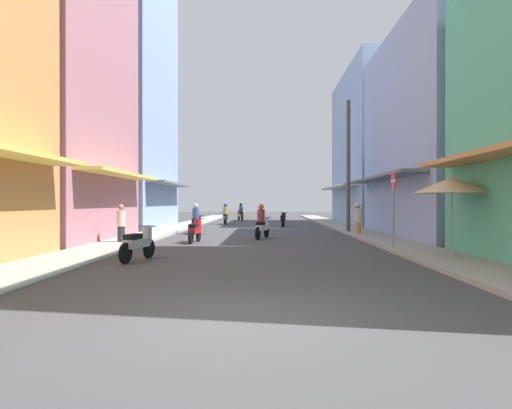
{
  "coord_description": "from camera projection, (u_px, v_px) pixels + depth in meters",
  "views": [
    {
      "loc": [
        0.31,
        -5.94,
        1.63
      ],
      "look_at": [
        -0.28,
        19.42,
        1.52
      ],
      "focal_mm": 30.62,
      "sensor_mm": 36.0,
      "label": 1
    }
  ],
  "objects": [
    {
      "name": "building_right_far",
      "position": [
        384.0,
        148.0,
        32.83
      ],
      "size": [
        7.05,
        12.25,
        11.42
      ],
      "color": "#8CA5CC",
      "rests_on": "ground"
    },
    {
      "name": "motorbike_maroon",
      "position": [
        196.0,
        220.0,
        22.84
      ],
      "size": [
        0.55,
        1.81,
        1.58
      ],
      "color": "black",
      "rests_on": "ground"
    },
    {
      "name": "building_right_mid",
      "position": [
        455.0,
        134.0,
        20.52
      ],
      "size": [
        7.05,
        11.04,
        9.76
      ],
      "color": "#8CA5CC",
      "rests_on": "ground"
    },
    {
      "name": "building_left_mid",
      "position": [
        39.0,
        27.0,
        18.25
      ],
      "size": [
        7.05,
        8.04,
        17.98
      ],
      "color": "#B7727F",
      "rests_on": "ground"
    },
    {
      "name": "pedestrian_crossing",
      "position": [
        121.0,
        225.0,
        16.77
      ],
      "size": [
        0.34,
        0.34,
        1.57
      ],
      "color": "#262628",
      "rests_on": "ground"
    },
    {
      "name": "sidewalk_right",
      "position": [
        353.0,
        230.0,
        25.02
      ],
      "size": [
        1.83,
        54.41,
        0.12
      ],
      "primitive_type": "cube",
      "color": "#9E9991",
      "rests_on": "ground"
    },
    {
      "name": "motorbike_silver",
      "position": [
        139.0,
        243.0,
        12.24
      ],
      "size": [
        0.66,
        1.78,
        0.96
      ],
      "color": "black",
      "rests_on": "ground"
    },
    {
      "name": "motorbike_red",
      "position": [
        195.0,
        230.0,
        17.77
      ],
      "size": [
        0.55,
        1.81,
        0.96
      ],
      "color": "black",
      "rests_on": "ground"
    },
    {
      "name": "pedestrian_foreground",
      "position": [
        358.0,
        217.0,
        20.89
      ],
      "size": [
        0.44,
        0.44,
        1.64
      ],
      "color": "#BF8C3F",
      "rests_on": "ground"
    },
    {
      "name": "vendor_umbrella",
      "position": [
        452.0,
        185.0,
        12.28
      ],
      "size": [
        2.08,
        2.08,
        2.35
      ],
      "color": "#99999E",
      "rests_on": "ground"
    },
    {
      "name": "building_left_far",
      "position": [
        116.0,
        92.0,
        27.64
      ],
      "size": [
        7.05,
        9.25,
        17.27
      ],
      "color": "#8CA5CC",
      "rests_on": "ground"
    },
    {
      "name": "sidewalk_left",
      "position": [
        170.0,
        230.0,
        25.27
      ],
      "size": [
        1.83,
        54.41,
        0.12
      ],
      "primitive_type": "cube",
      "color": "#ADA89E",
      "rests_on": "ground"
    },
    {
      "name": "motorbike_black",
      "position": [
        283.0,
        219.0,
        29.62
      ],
      "size": [
        0.55,
        1.81,
        0.96
      ],
      "color": "black",
      "rests_on": "ground"
    },
    {
      "name": "motorbike_white",
      "position": [
        262.0,
        223.0,
        19.7
      ],
      "size": [
        0.74,
        1.75,
        1.58
      ],
      "color": "black",
      "rests_on": "ground"
    },
    {
      "name": "ground_plane",
      "position": [
        261.0,
        231.0,
        25.15
      ],
      "size": [
        102.1,
        102.1,
        0.0
      ],
      "primitive_type": "plane",
      "color": "#424244"
    },
    {
      "name": "motorbike_green",
      "position": [
        225.0,
        215.0,
        32.51
      ],
      "size": [
        0.6,
        1.79,
        1.58
      ],
      "color": "black",
      "rests_on": "ground"
    },
    {
      "name": "motorbike_orange",
      "position": [
        240.0,
        213.0,
        39.22
      ],
      "size": [
        0.72,
        1.75,
        1.58
      ],
      "color": "black",
      "rests_on": "ground"
    },
    {
      "name": "street_sign_no_entry",
      "position": [
        393.0,
        200.0,
        14.43
      ],
      "size": [
        0.07,
        0.6,
        2.65
      ],
      "color": "gray",
      "rests_on": "ground"
    },
    {
      "name": "utility_pole",
      "position": [
        348.0,
        165.0,
        22.87
      ],
      "size": [
        0.2,
        1.2,
        7.0
      ],
      "color": "#4C4C4F",
      "rests_on": "ground"
    }
  ]
}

